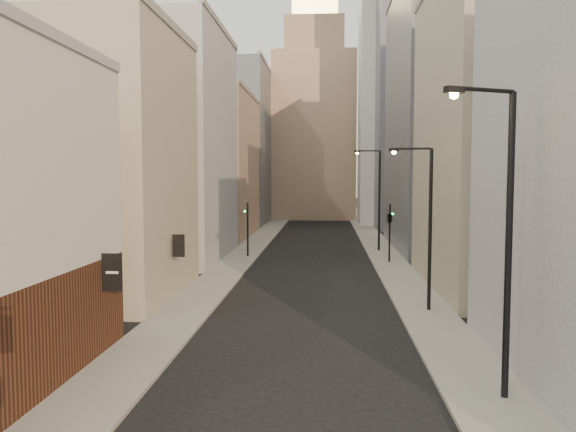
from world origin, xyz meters
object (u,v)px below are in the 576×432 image
Objects in this scene: streetlamp_mid at (426,219)px; streetlamp_far at (377,194)px; traffic_light_right at (390,217)px; clock_tower at (315,117)px; traffic_light_left at (248,220)px; streetlamp_near at (503,227)px; white_tower at (386,100)px.

streetlamp_far reaches higher than streetlamp_mid.
streetlamp_mid is 1.78× the size of traffic_light_right.
streetlamp_mid reaches higher than traffic_light_right.
clock_tower reaches higher than traffic_light_left.
clock_tower is at bearing 93.88° from streetlamp_far.
streetlamp_near is 36.37m from streetlamp_far.
traffic_light_left is (-12.42, 19.53, -1.66)m from streetlamp_mid.
streetlamp_far is (-0.76, 36.36, -0.15)m from streetlamp_near.
streetlamp_mid is 16.95m from traffic_light_right.
streetlamp_near is (-3.24, -67.07, -12.83)m from white_tower.
streetlamp_far is at bearing 66.87° from streetlamp_near.
clock_tower is 51.61m from traffic_light_left.
streetlamp_near is at bearing -84.53° from clock_tower.
streetlamp_mid is at bearing -93.68° from white_tower.
streetlamp_near is 2.02× the size of traffic_light_right.
streetlamp_near is (7.76, -81.07, -11.85)m from clock_tower.
traffic_light_right is (7.45, -51.98, -13.68)m from clock_tower.
streetlamp_mid is at bearing 67.02° from streetlamp_near.
streetlamp_mid is (-0.29, 12.17, -0.69)m from streetlamp_near.
clock_tower is 82.30m from streetlamp_near.
clock_tower is at bearing -75.13° from traffic_light_right.
streetlamp_near reaches higher than streetlamp_mid.
white_tower is 4.66× the size of streetlamp_mid.
streetlamp_near reaches higher than streetlamp_far.
traffic_light_right is (12.40, -2.61, 0.52)m from traffic_light_left.
white_tower is 56.65m from streetlamp_mid.
clock_tower is 17.83m from white_tower.
clock_tower reaches higher than streetlamp_far.
clock_tower is 4.44× the size of streetlamp_near.
traffic_light_right is at bearing -81.84° from clock_tower.
traffic_light_left is at bearing -163.69° from streetlamp_far.
streetlamp_mid is (-3.53, -54.90, -13.52)m from white_tower.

